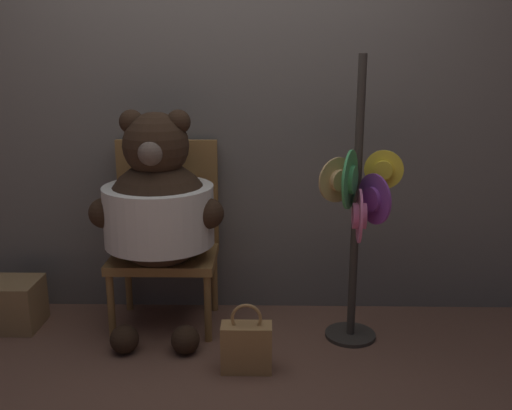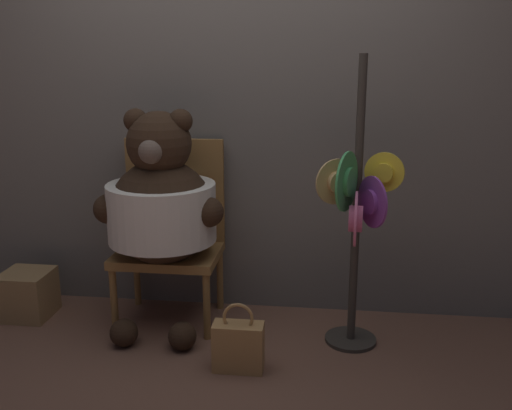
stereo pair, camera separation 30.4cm
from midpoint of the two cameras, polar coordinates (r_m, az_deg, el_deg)
The scene contains 7 objects.
ground_plane at distance 3.08m, azimuth -6.50°, elevation -14.98°, with size 14.00×14.00×0.00m, color brown.
wall_back at distance 3.39m, azimuth -5.56°, elevation 8.27°, with size 8.00×0.10×2.29m.
chair at distance 3.35m, azimuth -11.56°, elevation -2.58°, with size 0.59×0.46×1.05m.
teddy_bear at distance 3.15m, azimuth -12.47°, elevation -0.33°, with size 0.72×0.64×1.25m.
hat_display_rack at distance 2.94m, azimuth 7.18°, elevation -0.86°, with size 0.44×0.46×1.53m.
handbag_on_ground at distance 2.90m, azimuth -4.05°, elevation -13.98°, with size 0.25×0.12×0.36m.
wooden_crate at distance 3.65m, azimuth -25.19°, elevation -9.00°, with size 0.28×0.28×0.28m.
Camera 1 is at (0.23, -2.66, 1.52)m, focal length 40.00 mm.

